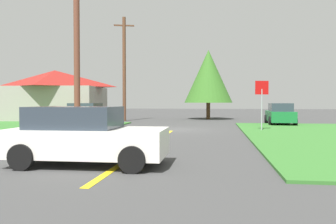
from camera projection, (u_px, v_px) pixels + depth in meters
The scene contains 10 objects.
ground_plane at pixel (173, 130), 22.00m from camera, with size 120.00×120.00×0.00m, color #3D3D3D.
lane_stripe_center at pixel (149, 145), 14.07m from camera, with size 0.20×14.00×0.01m, color yellow.
stop_sign at pixel (262, 96), 20.62m from camera, with size 0.78×0.23×2.96m.
car_on_crossroad at pixel (280, 114), 26.48m from camera, with size 2.06×4.50×1.62m.
car_behind_on_main_road at pixel (85, 136), 9.76m from camera, with size 4.27×2.09×1.62m.
parked_car_near_building at pixel (88, 114), 26.73m from camera, with size 4.18×2.37×1.62m.
utility_pole_near at pixel (77, 51), 19.67m from camera, with size 1.79×0.43×8.93m.
utility_pole_mid at pixel (124, 68), 31.46m from camera, with size 1.76×0.63×9.23m.
oak_tree_left at pixel (208, 76), 34.69m from camera, with size 4.70×4.70×6.80m.
barn at pixel (55, 95), 32.65m from camera, with size 8.75×7.05×4.61m.
Camera 1 is at (2.64, -21.79, 1.77)m, focal length 37.81 mm.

